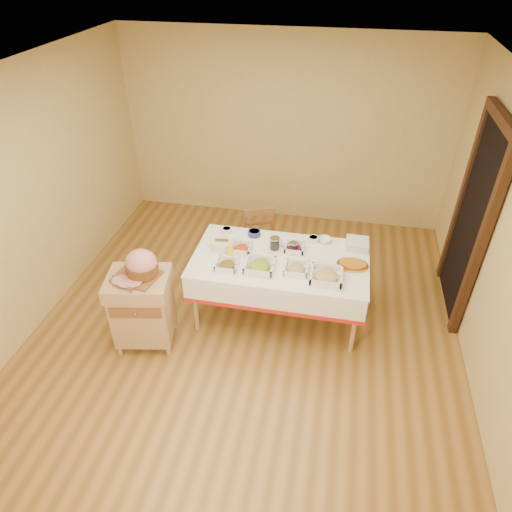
{
  "coord_description": "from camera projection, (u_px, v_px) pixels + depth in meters",
  "views": [
    {
      "loc": [
        0.81,
        -3.51,
        3.52
      ],
      "look_at": [
        0.06,
        0.2,
        0.83
      ],
      "focal_mm": 32.0,
      "sensor_mm": 36.0,
      "label": 1
    }
  ],
  "objects": [
    {
      "name": "doorway",
      "position": [
        473.0,
        219.0,
        4.7
      ],
      "size": [
        0.09,
        1.1,
        2.2
      ],
      "color": "black",
      "rests_on": "ground"
    },
    {
      "name": "dining_table",
      "position": [
        280.0,
        271.0,
        4.82
      ],
      "size": [
        1.82,
        1.02,
        0.76
      ],
      "color": "tan",
      "rests_on": "ground"
    },
    {
      "name": "bread_basket",
      "position": [
        222.0,
        244.0,
        4.86
      ],
      "size": [
        0.23,
        0.23,
        0.1
      ],
      "color": "silver",
      "rests_on": "dining_table"
    },
    {
      "name": "preserve_jar_left",
      "position": [
        275.0,
        244.0,
        4.84
      ],
      "size": [
        0.11,
        0.11,
        0.14
      ],
      "color": "silver",
      "rests_on": "dining_table"
    },
    {
      "name": "brass_platter",
      "position": [
        353.0,
        265.0,
        4.61
      ],
      "size": [
        0.32,
        0.23,
        0.04
      ],
      "color": "#C48637",
      "rests_on": "dining_table"
    },
    {
      "name": "serving_dish_c",
      "position": [
        296.0,
        269.0,
        4.53
      ],
      "size": [
        0.24,
        0.24,
        0.1
      ],
      "color": "silver",
      "rests_on": "dining_table"
    },
    {
      "name": "preserve_jar_right",
      "position": [
        294.0,
        248.0,
        4.8
      ],
      "size": [
        0.09,
        0.09,
        0.11
      ],
      "color": "silver",
      "rests_on": "dining_table"
    },
    {
      "name": "plate_stack",
      "position": [
        357.0,
        244.0,
        4.87
      ],
      "size": [
        0.24,
        0.24,
        0.09
      ],
      "color": "silver",
      "rests_on": "dining_table"
    },
    {
      "name": "serving_dish_b",
      "position": [
        260.0,
        266.0,
        4.56
      ],
      "size": [
        0.29,
        0.29,
        0.12
      ],
      "color": "silver",
      "rests_on": "dining_table"
    },
    {
      "name": "serving_dish_f",
      "position": [
        295.0,
        248.0,
        4.83
      ],
      "size": [
        0.21,
        0.2,
        0.1
      ],
      "color": "silver",
      "rests_on": "dining_table"
    },
    {
      "name": "room_shell",
      "position": [
        245.0,
        226.0,
        4.22
      ],
      "size": [
        5.0,
        5.0,
        5.0
      ],
      "color": "olive",
      "rests_on": "ground"
    },
    {
      "name": "dining_chair",
      "position": [
        261.0,
        245.0,
        5.47
      ],
      "size": [
        0.5,
        0.49,
        0.88
      ],
      "color": "brown",
      "rests_on": "ground"
    },
    {
      "name": "bowl_white_imported",
      "position": [
        288.0,
        243.0,
        4.93
      ],
      "size": [
        0.19,
        0.19,
        0.04
      ],
      "primitive_type": "imported",
      "rotation": [
        0.0,
        0.0,
        0.18
      ],
      "color": "silver",
      "rests_on": "dining_table"
    },
    {
      "name": "small_bowl_right",
      "position": [
        313.0,
        239.0,
        4.97
      ],
      "size": [
        0.11,
        0.11,
        0.06
      ],
      "color": "silver",
      "rests_on": "dining_table"
    },
    {
      "name": "serving_dish_e",
      "position": [
        241.0,
        248.0,
        4.82
      ],
      "size": [
        0.21,
        0.2,
        0.1
      ],
      "color": "silver",
      "rests_on": "dining_table"
    },
    {
      "name": "serving_dish_d",
      "position": [
        326.0,
        276.0,
        4.42
      ],
      "size": [
        0.31,
        0.31,
        0.12
      ],
      "color": "silver",
      "rests_on": "dining_table"
    },
    {
      "name": "butcher_cart",
      "position": [
        142.0,
        306.0,
        4.55
      ],
      "size": [
        0.68,
        0.6,
        0.84
      ],
      "color": "tan",
      "rests_on": "ground"
    },
    {
      "name": "serving_dish_a",
      "position": [
        227.0,
        265.0,
        4.58
      ],
      "size": [
        0.23,
        0.22,
        0.1
      ],
      "color": "silver",
      "rests_on": "dining_table"
    },
    {
      "name": "ham_on_board",
      "position": [
        141.0,
        266.0,
        4.28
      ],
      "size": [
        0.43,
        0.41,
        0.28
      ],
      "color": "brown",
      "rests_on": "butcher_cart"
    },
    {
      "name": "small_bowl_mid",
      "position": [
        254.0,
        233.0,
        5.07
      ],
      "size": [
        0.14,
        0.14,
        0.06
      ],
      "color": "navy",
      "rests_on": "dining_table"
    },
    {
      "name": "small_bowl_left",
      "position": [
        227.0,
        230.0,
        5.13
      ],
      "size": [
        0.11,
        0.11,
        0.05
      ],
      "color": "silver",
      "rests_on": "dining_table"
    },
    {
      "name": "bowl_small_imported",
      "position": [
        325.0,
        240.0,
        4.97
      ],
      "size": [
        0.15,
        0.15,
        0.05
      ],
      "primitive_type": "imported",
      "rotation": [
        0.0,
        0.0,
        -0.07
      ],
      "color": "silver",
      "rests_on": "dining_table"
    },
    {
      "name": "mustard_bottle",
      "position": [
        230.0,
        249.0,
        4.72
      ],
      "size": [
        0.06,
        0.06,
        0.17
      ],
      "color": "yellow",
      "rests_on": "dining_table"
    }
  ]
}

